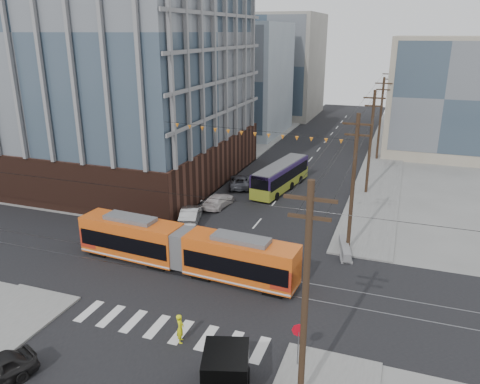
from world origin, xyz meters
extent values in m
plane|color=slate|center=(0.00, 0.00, 0.00)|extent=(160.00, 160.00, 0.00)
cube|color=#381E16|center=(-22.00, 23.00, 14.30)|extent=(30.00, 25.00, 28.60)
cube|color=#8C99A5|center=(-17.00, 52.00, 9.00)|extent=(18.00, 16.00, 18.00)
cube|color=gray|center=(16.00, 48.00, 8.00)|extent=(14.00, 14.00, 16.00)
cube|color=gray|center=(-14.00, 72.00, 10.00)|extent=(16.00, 18.00, 20.00)
cube|color=#8C99A5|center=(18.00, 68.00, 7.00)|extent=(16.00, 16.00, 14.00)
cylinder|color=black|center=(8.50, -6.00, 5.50)|extent=(0.30, 0.30, 11.00)
cylinder|color=black|center=(8.50, 56.00, 5.50)|extent=(0.30, 0.30, 11.00)
imported|color=#B3B3B3|center=(-5.84, 12.35, 0.74)|extent=(2.77, 4.76, 1.48)
imported|color=silver|center=(-4.96, 16.86, 0.65)|extent=(2.23, 4.63, 1.30)
imported|color=#474951|center=(-5.05, 23.40, 0.67)|extent=(3.62, 5.29, 1.34)
imported|color=yellow|center=(1.17, -3.78, 0.88)|extent=(0.64, 0.75, 1.75)
cube|color=gray|center=(8.30, 10.67, 0.39)|extent=(1.75, 3.99, 0.78)
camera|label=1|loc=(11.78, -23.53, 16.54)|focal=35.00mm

